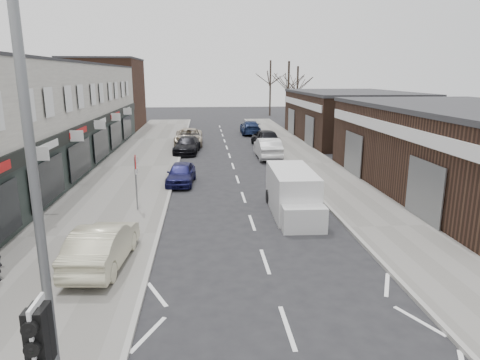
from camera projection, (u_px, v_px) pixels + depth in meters
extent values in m
cube|color=slate|center=(136.00, 167.00, 29.69)|extent=(5.50, 64.00, 0.12)
cube|color=slate|center=(313.00, 164.00, 30.72)|extent=(3.50, 64.00, 0.12)
cube|color=beige|center=(13.00, 121.00, 25.87)|extent=(8.00, 41.00, 7.10)
cube|color=#42281C|center=(105.00, 95.00, 50.44)|extent=(8.00, 10.00, 8.00)
cube|color=#332117|center=(474.00, 152.00, 23.02)|extent=(10.00, 18.00, 4.50)
cube|color=#332117|center=(350.00, 117.00, 42.37)|extent=(10.00, 16.00, 4.50)
cube|color=silver|center=(40.00, 337.00, 6.04)|extent=(0.05, 0.55, 1.10)
cube|color=black|center=(37.00, 342.00, 5.92)|extent=(0.28, 0.22, 0.95)
cube|color=black|center=(43.00, 332.00, 6.15)|extent=(0.26, 0.20, 0.90)
cylinder|color=slate|center=(38.00, 213.00, 6.83)|extent=(0.16, 0.16, 8.00)
cylinder|color=slate|center=(136.00, 184.00, 19.83)|extent=(0.07, 0.07, 2.50)
cube|color=white|center=(136.00, 171.00, 19.69)|extent=(0.04, 0.45, 0.25)
cube|color=silver|center=(292.00, 191.00, 19.87)|extent=(1.96, 4.51, 2.04)
cube|color=silver|center=(304.00, 219.00, 17.45)|extent=(1.82, 0.82, 1.07)
cylinder|color=black|center=(280.00, 216.00, 18.45)|extent=(0.21, 0.68, 0.68)
cylinder|color=black|center=(317.00, 215.00, 18.59)|extent=(0.21, 0.68, 0.68)
cylinder|color=black|center=(269.00, 196.00, 21.48)|extent=(0.21, 0.68, 0.68)
cylinder|color=black|center=(301.00, 195.00, 21.62)|extent=(0.21, 0.68, 0.68)
imported|color=#C0BB99|center=(102.00, 245.00, 14.09)|extent=(1.84, 4.37, 1.40)
imported|color=#161747|center=(181.00, 173.00, 25.13)|extent=(1.82, 3.87, 1.28)
imported|color=black|center=(187.00, 145.00, 35.08)|extent=(2.35, 4.81, 1.35)
imported|color=#B7A892|center=(189.00, 137.00, 39.14)|extent=(2.50, 5.39, 1.50)
imported|color=silver|center=(268.00, 148.00, 32.95)|extent=(1.69, 4.79, 1.57)
imported|color=black|center=(266.00, 138.00, 38.26)|extent=(2.34, 4.89, 1.61)
imported|color=#162246|center=(250.00, 127.00, 46.49)|extent=(2.20, 5.10, 1.46)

